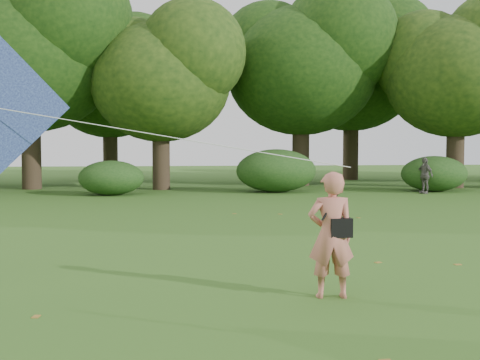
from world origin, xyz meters
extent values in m
plane|color=#265114|center=(0.00, 0.00, 0.00)|extent=(100.00, 100.00, 0.00)
imported|color=#C46E5C|center=(0.54, 0.01, 0.86)|extent=(0.66, 0.46, 1.73)
imported|color=#615D56|center=(9.11, 16.40, 0.77)|extent=(0.68, 0.97, 1.54)
cube|color=black|center=(0.66, -0.02, 0.97)|extent=(0.30, 0.20, 0.26)
cylinder|color=black|center=(0.54, -0.03, 1.30)|extent=(0.33, 0.14, 0.47)
cylinder|color=white|center=(-1.72, 0.30, 2.21)|extent=(5.02, 0.70, 0.86)
cylinder|color=#3A2D1E|center=(-8.00, 21.00, 1.92)|extent=(0.88, 0.88, 3.85)
ellipsoid|color=#1E3F11|center=(-8.00, 21.00, 6.05)|extent=(8.00, 8.00, 6.80)
cylinder|color=#3A2D1E|center=(-2.00, 20.00, 1.57)|extent=(0.80, 0.80, 3.15)
ellipsoid|color=#1E3F11|center=(-2.00, 20.00, 4.91)|extent=(6.40, 6.40, 5.44)
cylinder|color=#3A2D1E|center=(5.00, 22.00, 1.84)|extent=(0.86, 0.86, 3.67)
ellipsoid|color=#1E3F11|center=(5.00, 22.00, 5.76)|extent=(7.60, 7.60, 6.46)
cylinder|color=#3A2D1E|center=(12.00, 19.50, 1.72)|extent=(0.83, 0.83, 3.43)
ellipsoid|color=#1E3F11|center=(12.00, 19.50, 5.30)|extent=(6.80, 6.80, 5.78)
cylinder|color=#3A2D1E|center=(-5.00, 27.50, 1.75)|extent=(0.84, 0.84, 3.50)
ellipsoid|color=#1E3F11|center=(-5.00, 27.50, 5.43)|extent=(7.00, 7.00, 5.95)
cylinder|color=#3A2D1E|center=(9.00, 26.50, 2.01)|extent=(0.90, 0.90, 4.02)
ellipsoid|color=#1E3F11|center=(9.00, 26.50, 6.17)|extent=(7.80, 7.80, 6.63)
ellipsoid|color=#264919|center=(-4.00, 17.10, 0.71)|extent=(2.66, 2.09, 1.42)
ellipsoid|color=#264919|center=(3.00, 17.90, 0.94)|extent=(3.50, 2.75, 1.88)
ellipsoid|color=#264919|center=(10.00, 17.40, 0.79)|extent=(2.94, 2.31, 1.58)
cube|color=olive|center=(1.65, 9.69, 0.00)|extent=(0.14, 0.14, 0.01)
cube|color=olive|center=(3.69, 8.55, 0.00)|extent=(0.13, 0.14, 0.01)
cube|color=olive|center=(3.33, 1.91, 0.00)|extent=(0.13, 0.09, 0.01)
cube|color=olive|center=(2.83, 7.70, 0.00)|extent=(0.13, 0.10, 0.01)
cube|color=olive|center=(-3.27, -0.48, 0.00)|extent=(0.10, 0.13, 0.01)
cube|color=olive|center=(2.02, 2.25, 0.00)|extent=(0.14, 0.12, 0.01)
cube|color=olive|center=(0.30, 9.94, 0.00)|extent=(0.14, 0.11, 0.01)
camera|label=1|loc=(-1.65, -7.90, 2.10)|focal=45.00mm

